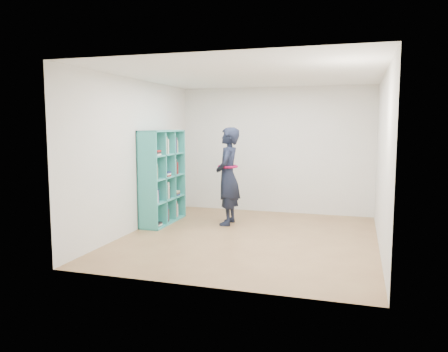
% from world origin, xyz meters
% --- Properties ---
extents(floor, '(4.50, 4.50, 0.00)m').
position_xyz_m(floor, '(0.00, 0.00, 0.00)').
color(floor, brown).
rests_on(floor, ground).
extents(ceiling, '(4.50, 4.50, 0.00)m').
position_xyz_m(ceiling, '(0.00, 0.00, 2.60)').
color(ceiling, white).
rests_on(ceiling, wall_back).
extents(wall_left, '(0.02, 4.50, 2.60)m').
position_xyz_m(wall_left, '(-2.00, 0.00, 1.30)').
color(wall_left, silver).
rests_on(wall_left, floor).
extents(wall_right, '(0.02, 4.50, 2.60)m').
position_xyz_m(wall_right, '(2.00, 0.00, 1.30)').
color(wall_right, silver).
rests_on(wall_right, floor).
extents(wall_back, '(4.00, 0.02, 2.60)m').
position_xyz_m(wall_back, '(0.00, 2.25, 1.30)').
color(wall_back, silver).
rests_on(wall_back, floor).
extents(wall_front, '(4.00, 0.02, 2.60)m').
position_xyz_m(wall_front, '(0.00, -2.25, 1.30)').
color(wall_front, silver).
rests_on(wall_front, floor).
extents(bookshelf, '(0.38, 1.30, 1.73)m').
position_xyz_m(bookshelf, '(-1.83, 0.61, 0.85)').
color(bookshelf, teal).
rests_on(bookshelf, floor).
extents(person, '(0.48, 0.68, 1.78)m').
position_xyz_m(person, '(-0.61, 0.85, 0.89)').
color(person, black).
rests_on(person, floor).
extents(smartphone, '(0.03, 0.09, 0.12)m').
position_xyz_m(smartphone, '(-0.75, 0.91, 1.01)').
color(smartphone, silver).
rests_on(smartphone, person).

